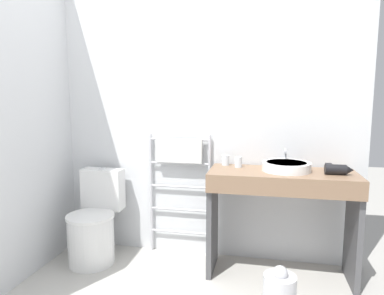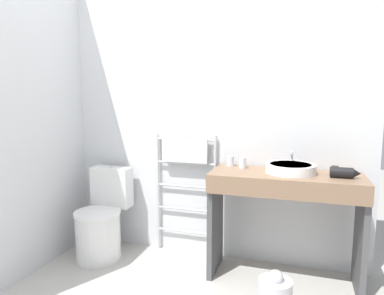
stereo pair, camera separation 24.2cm
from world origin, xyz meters
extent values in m
cube|color=silver|center=(0.00, 1.44, 1.28)|extent=(2.69, 0.12, 2.57)
cube|color=silver|center=(-1.28, 0.69, 1.28)|extent=(0.12, 2.05, 2.57)
cylinder|color=white|center=(-0.86, 1.00, 0.20)|extent=(0.38, 0.38, 0.40)
cylinder|color=white|center=(-0.86, 1.00, 0.41)|extent=(0.39, 0.39, 0.02)
cube|color=white|center=(-0.86, 1.24, 0.58)|extent=(0.36, 0.15, 0.36)
cylinder|color=silver|center=(-0.86, 1.24, 0.76)|extent=(0.05, 0.05, 0.01)
cylinder|color=silver|center=(-0.44, 1.35, 0.53)|extent=(0.02, 0.02, 1.07)
cylinder|color=silver|center=(0.09, 1.35, 0.53)|extent=(0.02, 0.02, 1.07)
cylinder|color=silver|center=(-0.18, 1.35, 0.19)|extent=(0.53, 0.02, 0.02)
cylinder|color=silver|center=(-0.18, 1.35, 0.40)|extent=(0.53, 0.02, 0.02)
cylinder|color=silver|center=(-0.18, 1.35, 0.61)|extent=(0.53, 0.02, 0.02)
cylinder|color=silver|center=(-0.18, 1.35, 0.82)|extent=(0.53, 0.02, 0.02)
cylinder|color=silver|center=(-0.18, 1.35, 1.03)|extent=(0.53, 0.02, 0.02)
cube|color=silver|center=(-0.18, 1.32, 0.93)|extent=(0.40, 0.04, 0.21)
cube|color=#84664C|center=(0.67, 1.12, 0.81)|extent=(1.09, 0.46, 0.03)
cube|color=#84664C|center=(0.67, 0.90, 0.74)|extent=(1.09, 0.02, 0.10)
cube|color=#4C4C4F|center=(0.15, 1.12, 0.40)|extent=(0.04, 0.39, 0.79)
cube|color=#4C4C4F|center=(1.20, 1.12, 0.40)|extent=(0.04, 0.39, 0.79)
cylinder|color=white|center=(0.71, 1.15, 0.86)|extent=(0.36, 0.36, 0.07)
cylinder|color=silver|center=(0.71, 1.15, 0.89)|extent=(0.30, 0.30, 0.01)
cylinder|color=silver|center=(0.71, 1.32, 0.90)|extent=(0.02, 0.02, 0.14)
cylinder|color=silver|center=(0.71, 1.27, 0.96)|extent=(0.02, 0.09, 0.02)
cylinder|color=silver|center=(0.23, 1.29, 0.87)|extent=(0.06, 0.06, 0.08)
cylinder|color=silver|center=(0.34, 1.22, 0.87)|extent=(0.06, 0.06, 0.09)
cylinder|color=black|center=(1.05, 1.09, 0.87)|extent=(0.15, 0.07, 0.07)
cone|color=black|center=(1.14, 1.09, 0.87)|extent=(0.05, 0.06, 0.06)
cube|color=black|center=(1.01, 1.17, 0.87)|extent=(0.04, 0.08, 0.05)
sphere|color=silver|center=(0.66, 0.60, 0.29)|extent=(0.09, 0.09, 0.09)
camera|label=1|loc=(0.53, -1.49, 1.36)|focal=32.00mm
camera|label=2|loc=(0.77, -1.43, 1.36)|focal=32.00mm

